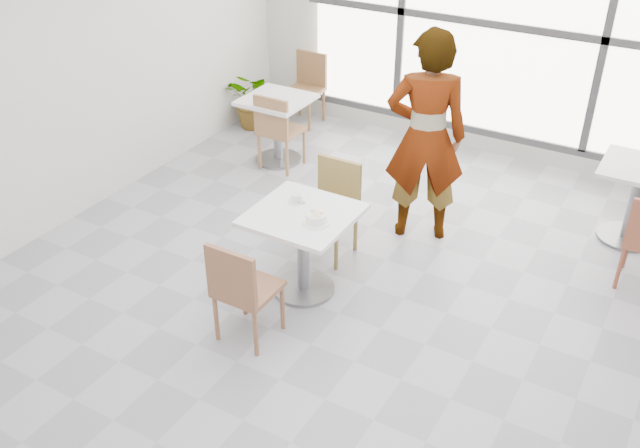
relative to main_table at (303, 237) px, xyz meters
The scene contains 15 objects.
floor 0.68m from the main_table, 17.54° to the right, with size 7.00×7.00×0.00m, color #9E9EA5.
wall_back 3.53m from the main_table, 83.08° to the left, with size 6.00×6.00×0.00m, color silver.
wall_left 2.77m from the main_table, behind, with size 7.00×7.00×0.00m, color silver.
window 3.47m from the main_table, 82.95° to the left, with size 4.60×0.07×2.52m.
main_table is the anchor object (origin of this frame).
chair_near 0.77m from the main_table, 94.28° to the right, with size 0.42×0.42×0.87m.
chair_far 0.67m from the main_table, 97.92° to the left, with size 0.42×0.42×0.87m.
oatmeal_bowl 0.33m from the main_table, 23.68° to the right, with size 0.21×0.21×0.09m.
coffee_cup 0.32m from the main_table, 137.22° to the left, with size 0.16×0.13×0.07m.
person 1.48m from the main_table, 70.69° to the left, with size 0.72×0.47×1.97m, color black.
bg_table_left 2.49m from the main_table, 128.03° to the left, with size 0.70×0.70×0.75m.
bg_table_right 3.12m from the main_table, 45.20° to the left, with size 0.70×0.70×0.75m.
bg_chair_left_near 2.27m from the main_table, 128.50° to the left, with size 0.42×0.42×0.87m.
bg_chair_left_far 3.61m from the main_table, 120.56° to the left, with size 0.42×0.42×0.87m.
plant_left 3.48m from the main_table, 131.27° to the left, with size 0.65×0.57×0.73m, color #4A7432.
Camera 1 is at (2.10, -3.90, 3.55)m, focal length 39.27 mm.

